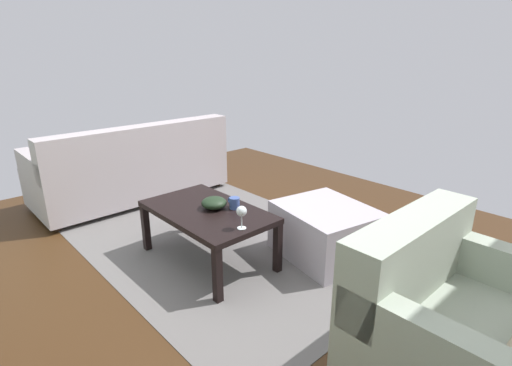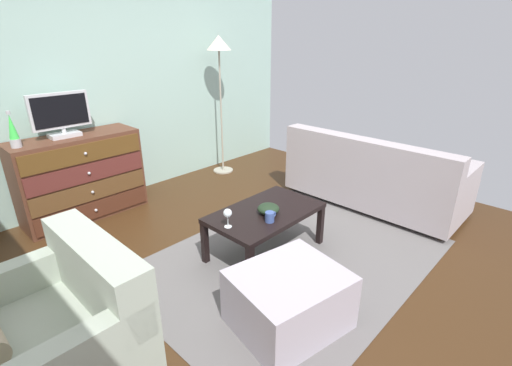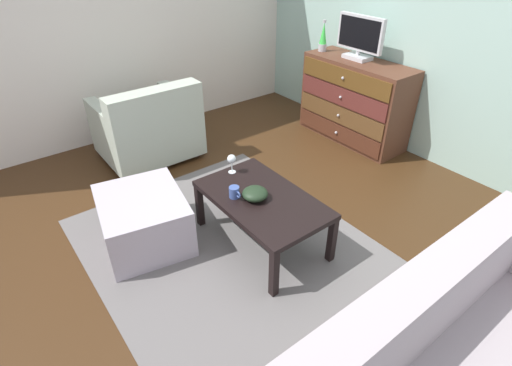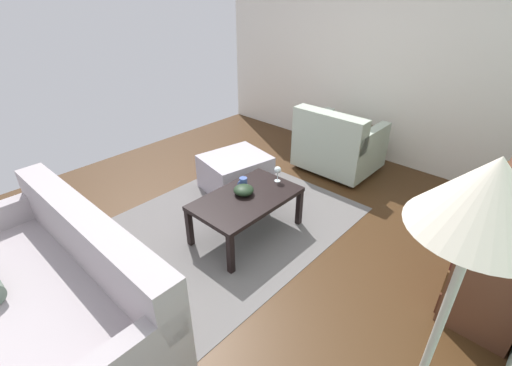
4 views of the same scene
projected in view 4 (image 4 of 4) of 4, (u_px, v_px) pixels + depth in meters
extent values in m
cube|color=#3E2613|center=(251.00, 228.00, 3.58)|extent=(5.25, 5.03, 0.05)
cube|color=silver|center=(383.00, 49.00, 4.40)|extent=(0.12, 5.03, 2.78)
cube|color=#64605F|center=(223.00, 226.00, 3.55)|extent=(2.60, 1.90, 0.01)
cube|color=#563021|center=(509.00, 246.00, 2.62)|extent=(1.22, 0.45, 0.88)
cube|color=#4C2719|center=(463.00, 263.00, 2.91)|extent=(1.16, 0.02, 0.19)
sphere|color=silver|center=(460.00, 262.00, 2.92)|extent=(0.03, 0.03, 0.03)
cube|color=brown|center=(470.00, 243.00, 2.80)|extent=(1.16, 0.02, 0.19)
sphere|color=silver|center=(468.00, 242.00, 2.81)|extent=(0.03, 0.03, 0.03)
cube|color=#5B2722|center=(478.00, 221.00, 2.70)|extent=(1.16, 0.02, 0.19)
sphere|color=silver|center=(476.00, 221.00, 2.71)|extent=(0.03, 0.03, 0.03)
cube|color=brown|center=(487.00, 198.00, 2.60)|extent=(1.16, 0.02, 0.19)
sphere|color=silver|center=(484.00, 198.00, 2.61)|extent=(0.03, 0.03, 0.03)
cube|color=black|center=(299.00, 208.00, 3.51)|extent=(0.05, 0.05, 0.38)
cube|color=black|center=(231.00, 254.00, 2.91)|extent=(0.05, 0.05, 0.38)
cube|color=black|center=(259.00, 189.00, 3.82)|extent=(0.05, 0.05, 0.38)
cube|color=black|center=(189.00, 228.00, 3.23)|extent=(0.05, 0.05, 0.38)
cube|color=black|center=(246.00, 198.00, 3.26)|extent=(0.99, 0.60, 0.04)
cylinder|color=silver|center=(277.00, 181.00, 3.51)|extent=(0.06, 0.06, 0.00)
cylinder|color=silver|center=(277.00, 177.00, 3.48)|extent=(0.01, 0.01, 0.09)
sphere|color=silver|center=(278.00, 170.00, 3.45)|extent=(0.07, 0.07, 0.07)
cylinder|color=#3C5495|center=(243.00, 182.00, 3.41)|extent=(0.08, 0.08, 0.08)
torus|color=#3C5495|center=(240.00, 183.00, 3.37)|extent=(0.05, 0.01, 0.05)
ellipsoid|color=black|center=(243.00, 190.00, 3.28)|extent=(0.19, 0.19, 0.08)
cylinder|color=#332319|center=(61.00, 247.00, 3.24)|extent=(0.05, 0.05, 0.05)
cube|color=#AEA3A7|center=(55.00, 305.00, 2.40)|extent=(0.85, 1.93, 0.37)
cube|color=#AEA3A7|center=(88.00, 237.00, 2.41)|extent=(0.20, 1.93, 0.40)
cube|color=#AEA3A7|center=(114.00, 364.00, 1.72)|extent=(0.81, 0.12, 0.20)
cylinder|color=#332319|center=(375.00, 167.00, 4.63)|extent=(0.05, 0.05, 0.05)
cylinder|color=#332319|center=(326.00, 150.00, 5.08)|extent=(0.05, 0.05, 0.05)
cylinder|color=#332319|center=(350.00, 185.00, 4.22)|extent=(0.05, 0.05, 0.05)
cylinder|color=#332319|center=(299.00, 165.00, 4.67)|extent=(0.05, 0.05, 0.05)
cube|color=#A6B2A0|center=(339.00, 151.00, 4.55)|extent=(0.80, 0.92, 0.38)
cube|color=#A6B2A0|center=(329.00, 129.00, 4.16)|extent=(0.20, 0.92, 0.38)
cube|color=#A6B2A0|center=(371.00, 138.00, 4.17)|extent=(0.76, 0.12, 0.20)
cube|color=#A6B2A0|center=(315.00, 122.00, 4.64)|extent=(0.76, 0.12, 0.20)
cylinder|color=tan|center=(356.00, 127.00, 4.53)|extent=(0.16, 0.40, 0.16)
cube|color=#ACA3AF|center=(235.00, 172.00, 4.13)|extent=(0.80, 0.72, 0.40)
cone|color=beige|center=(489.00, 194.00, 0.77)|extent=(0.32, 0.32, 0.18)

